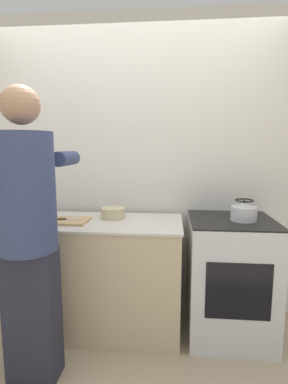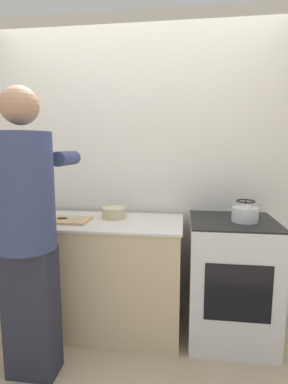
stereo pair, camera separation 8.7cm
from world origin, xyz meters
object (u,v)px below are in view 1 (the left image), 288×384
Objects in this scene: cutting_board at (63,221)px; kettle at (244,212)px; bowl_prep at (113,213)px; oven at (230,278)px; canister_jar at (31,209)px; person at (28,227)px; knife at (68,219)px.

kettle is at bearing 1.46° from cutting_board.
oven is at bearing -5.33° from bowl_prep.
cutting_board is 2.02× the size of kettle.
canister_jar is (-0.33, 0.13, 0.06)m from cutting_board.
bowl_prep is at bearing 59.30° from person.
oven is 0.54m from kettle.
kettle reaches higher than knife.
bowl_prep is (0.39, 0.66, -0.05)m from person.
oven reaches higher than cutting_board.
knife is at bearing -156.95° from bowl_prep.
knife is 0.35m from bowl_prep.
knife is at bearing -177.69° from oven.
kettle is at bearing -3.36° from canister_jar.
person reaches higher than canister_jar.
person reaches higher than knife.
oven is 6.73× the size of canister_jar.
canister_jar is (-1.70, 0.10, -0.03)m from kettle.
kettle is 0.97× the size of bowl_prep.
kettle is (1.34, 0.02, 0.08)m from knife.
person is 13.16× the size of canister_jar.
oven is 1.54m from person.
canister_jar reaches higher than knife.
person reaches higher than kettle.
kettle is at bearing -11.23° from knife.
oven is at bearing 156.69° from kettle.
person is at bearing -65.22° from canister_jar.
person is 9.36× the size of knife.
bowl_prep is (0.36, 0.16, 0.04)m from cutting_board.
canister_jar reaches higher than cutting_board.
cutting_board is 0.04m from knife.
cutting_board is at bearing -178.54° from kettle.
kettle reaches higher than canister_jar.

